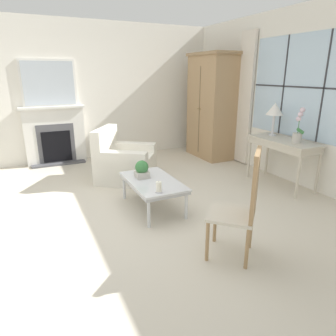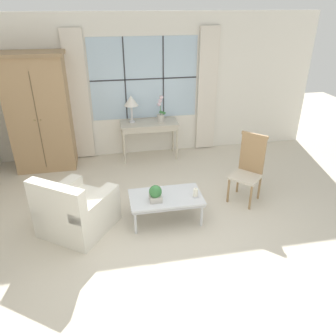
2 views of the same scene
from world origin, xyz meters
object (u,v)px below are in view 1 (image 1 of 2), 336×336
at_px(fireplace, 55,130).
at_px(potted_plant_small, 142,169).
at_px(armoire, 212,106).
at_px(pillar_candle, 159,187).
at_px(potted_orchid, 298,130).
at_px(coffee_table, 153,183).
at_px(armchair_upholstered, 124,163).
at_px(console_table, 283,145).
at_px(table_lamp, 275,110).
at_px(side_chair_wooden, 244,201).

relative_size(fireplace, potted_plant_small, 8.43).
distance_m(armoire, pillar_candle, 3.38).
relative_size(potted_orchid, pillar_candle, 3.70).
xyz_separation_m(armoire, coffee_table, (1.97, -2.21, -0.73)).
relative_size(fireplace, coffee_table, 1.92).
bearing_deg(potted_orchid, armchair_upholstered, -125.32).
bearing_deg(potted_plant_small, console_table, 84.17).
height_order(table_lamp, side_chair_wooden, table_lamp).
relative_size(side_chair_wooden, coffee_table, 1.05).
bearing_deg(armchair_upholstered, potted_orchid, 54.68).
relative_size(armchair_upholstered, pillar_candle, 8.44).
bearing_deg(side_chair_wooden, armoire, 151.51).
bearing_deg(fireplace, pillar_candle, 14.37).
relative_size(console_table, potted_plant_small, 4.77).
bearing_deg(armoire, side_chair_wooden, -28.49).
xyz_separation_m(console_table, pillar_candle, (0.35, -2.34, -0.21)).
relative_size(side_chair_wooden, pillar_candle, 7.72).
bearing_deg(table_lamp, armchair_upholstered, -113.94).
bearing_deg(coffee_table, potted_plant_small, -151.92).
height_order(console_table, potted_plant_small, console_table).
height_order(potted_orchid, coffee_table, potted_orchid).
height_order(table_lamp, coffee_table, table_lamp).
bearing_deg(fireplace, coffee_table, 18.11).
bearing_deg(potted_plant_small, potted_orchid, 78.53).
relative_size(potted_orchid, side_chair_wooden, 0.48).
height_order(potted_orchid, armchair_upholstered, potted_orchid).
distance_m(table_lamp, potted_orchid, 0.62).
distance_m(potted_orchid, armchair_upholstered, 2.85).
bearing_deg(armoire, pillar_candle, -43.84).
bearing_deg(armoire, fireplace, -105.89).
distance_m(console_table, potted_plant_small, 2.35).
relative_size(fireplace, armoire, 0.94).
xyz_separation_m(table_lamp, potted_orchid, (0.57, -0.06, -0.24)).
height_order(table_lamp, potted_plant_small, table_lamp).
relative_size(armchair_upholstered, potted_plant_small, 5.04).
height_order(table_lamp, armchair_upholstered, table_lamp).
bearing_deg(armchair_upholstered, side_chair_wooden, 7.37).
bearing_deg(side_chair_wooden, potted_plant_small, -164.41).
height_order(fireplace, console_table, fireplace).
distance_m(potted_orchid, coffee_table, 2.36).
relative_size(console_table, side_chair_wooden, 1.03).
bearing_deg(pillar_candle, potted_plant_small, 179.36).
xyz_separation_m(side_chair_wooden, pillar_candle, (-1.01, -0.45, -0.14)).
distance_m(fireplace, armchair_upholstered, 1.88).
bearing_deg(fireplace, side_chair_wooden, 16.77).
bearing_deg(coffee_table, pillar_candle, -12.65).
bearing_deg(potted_plant_small, armoire, 128.23).
xyz_separation_m(armoire, armchair_upholstered, (0.68, -2.20, -0.81)).
distance_m(table_lamp, potted_plant_small, 2.50).
height_order(fireplace, table_lamp, fireplace).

